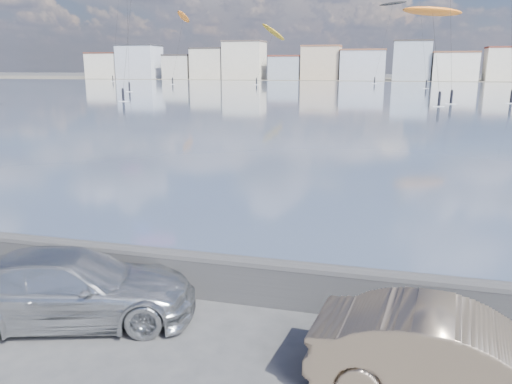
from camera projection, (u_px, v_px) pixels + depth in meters
The scene contains 11 objects.
ground at pixel (145, 362), 8.86m from camera, with size 700.00×700.00×0.00m, color #333335.
bay_water at pixel (368, 94), 94.65m from camera, with size 500.00×177.00×0.00m, color #34435F.
far_shore_strip at pixel (380, 79), 196.38m from camera, with size 500.00×60.00×0.00m, color #4C473D.
seawall at pixel (199, 272), 11.25m from camera, with size 400.00×0.36×1.08m.
far_buildings at pixel (384, 63), 181.45m from camera, with size 240.79×13.26×14.60m.
car_silver at pixel (71, 287), 10.16m from camera, with size 2.04×5.02×1.46m, color #B1B4B8.
car_champagne at pixel (457, 359), 7.65m from camera, with size 1.57×4.49×1.48m, color tan.
kitesurfer_3 at pixel (433, 12), 73.23m from camera, with size 9.65×16.03×13.90m.
kitesurfer_7 at pixel (393, 5), 147.90m from camera, with size 8.63×8.85×24.09m.
kitesurfer_14 at pixel (183, 18), 152.20m from camera, with size 4.49×19.92×21.61m.
kitesurfer_16 at pixel (273, 33), 143.44m from camera, with size 7.36×12.45×17.39m.
Camera 1 is at (3.91, -7.09, 5.10)m, focal length 35.00 mm.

